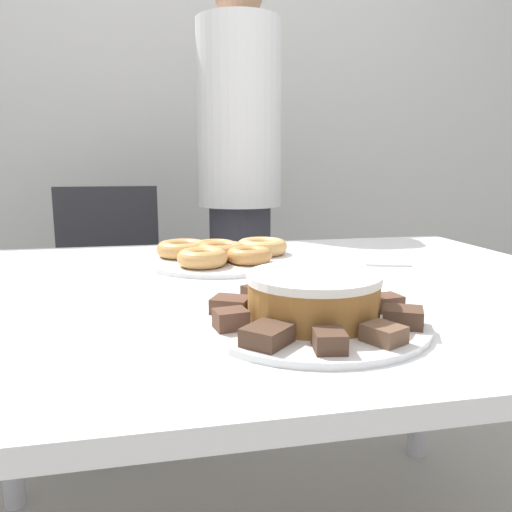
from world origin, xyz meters
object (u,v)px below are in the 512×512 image
at_px(plate_cake, 313,322).
at_px(person_standing, 240,192).
at_px(office_chair_left, 109,313).
at_px(plate_donuts, 221,260).
at_px(napkin, 386,262).
at_px(frosted_cake, 313,296).

bearing_deg(plate_cake, person_standing, 85.40).
xyz_separation_m(office_chair_left, plate_donuts, (0.34, -0.71, 0.33)).
relative_size(person_standing, napkin, 13.28).
relative_size(plate_cake, plate_donuts, 0.90).
relative_size(frosted_cake, napkin, 1.57).
bearing_deg(office_chair_left, frosted_cake, -71.74).
height_order(plate_cake, plate_donuts, same).
xyz_separation_m(plate_cake, plate_donuts, (-0.07, 0.51, 0.00)).
bearing_deg(frosted_cake, plate_cake, 77.66).
relative_size(office_chair_left, frosted_cake, 4.57).
height_order(plate_donuts, frosted_cake, frosted_cake).
distance_m(person_standing, plate_cake, 1.20).
bearing_deg(napkin, plate_donuts, 166.24).
bearing_deg(office_chair_left, plate_cake, -71.74).
height_order(office_chair_left, frosted_cake, office_chair_left).
relative_size(office_chair_left, napkin, 7.19).
xyz_separation_m(plate_donuts, frosted_cake, (0.07, -0.51, 0.04)).
bearing_deg(plate_cake, office_chair_left, 108.45).
bearing_deg(plate_donuts, napkin, -13.76).
relative_size(person_standing, frosted_cake, 8.44).
relative_size(plate_donuts, napkin, 3.01).
height_order(office_chair_left, plate_cake, office_chair_left).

